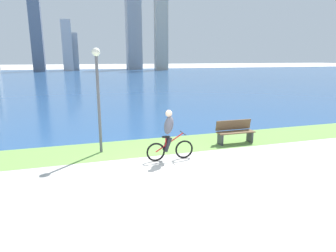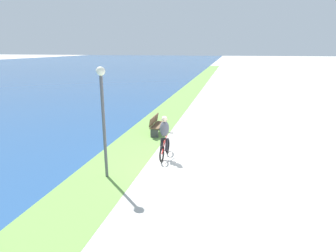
{
  "view_description": "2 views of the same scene",
  "coord_description": "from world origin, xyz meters",
  "views": [
    {
      "loc": [
        -2.37,
        -7.57,
        3.27
      ],
      "look_at": [
        0.32,
        1.07,
        1.15
      ],
      "focal_mm": 31.26,
      "sensor_mm": 36.0,
      "label": 1
    },
    {
      "loc": [
        -9.74,
        -1.26,
        4.13
      ],
      "look_at": [
        0.65,
        1.02,
        1.2
      ],
      "focal_mm": 30.44,
      "sensor_mm": 36.0,
      "label": 2
    }
  ],
  "objects": [
    {
      "name": "cyclist_lead",
      "position": [
        0.37,
        1.1,
        0.83
      ],
      "size": [
        1.59,
        0.52,
        1.66
      ],
      "color": "black",
      "rests_on": "ground"
    },
    {
      "name": "bay_water_surface",
      "position": [
        0.0,
        42.86,
        0.0
      ],
      "size": [
        300.0,
        78.12,
        0.0
      ],
      "primitive_type": "cube",
      "color": "navy",
      "rests_on": "ground"
    },
    {
      "name": "city_skyline_far_shore",
      "position": [
        -1.25,
        74.22,
        9.97
      ],
      "size": [
        46.41,
        10.35,
        25.55
      ],
      "color": "#ADA899",
      "rests_on": "ground"
    },
    {
      "name": "ground_plane",
      "position": [
        0.0,
        0.0,
        0.0
      ],
      "size": [
        300.0,
        300.0,
        0.0
      ],
      "primitive_type": "plane",
      "color": "#B2AFA8"
    },
    {
      "name": "bench_near_path",
      "position": [
        3.41,
        2.21,
        0.45
      ],
      "size": [
        1.5,
        0.47,
        0.9
      ],
      "color": "brown",
      "rests_on": "ground"
    },
    {
      "name": "lamppost_tall",
      "position": [
        -1.69,
        2.59,
        2.38
      ],
      "size": [
        0.28,
        0.28,
        3.59
      ],
      "color": "#595960",
      "rests_on": "ground"
    },
    {
      "name": "grass_strip_bayside",
      "position": [
        0.0,
        2.71,
        0.0
      ],
      "size": [
        120.0,
        2.19,
        0.01
      ],
      "primitive_type": "cube",
      "color": "#6B9947",
      "rests_on": "ground"
    }
  ]
}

